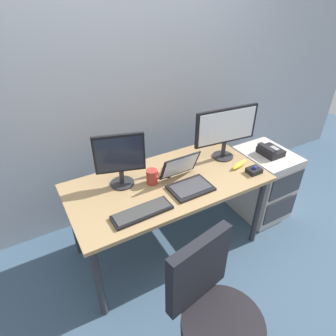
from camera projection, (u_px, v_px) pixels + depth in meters
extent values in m
plane|color=#395167|center=(168.00, 245.00, 2.63)|extent=(8.00, 8.00, 0.00)
cube|color=#949AA5|center=(124.00, 68.00, 2.39)|extent=(6.00, 0.10, 2.80)
cube|color=#9E7E53|center=(168.00, 183.00, 2.24)|extent=(1.53, 0.76, 0.03)
cylinder|color=#2D2D33|center=(99.00, 283.00, 1.92)|extent=(0.05, 0.05, 0.68)
cylinder|color=#2D2D33|center=(258.00, 211.00, 2.50)|extent=(0.05, 0.05, 0.68)
cylinder|color=#2D2D33|center=(74.00, 223.00, 2.38)|extent=(0.05, 0.05, 0.68)
cylinder|color=#2D2D33|center=(213.00, 175.00, 2.96)|extent=(0.05, 0.05, 0.68)
cube|color=beige|center=(262.00, 183.00, 2.85)|extent=(0.42, 0.52, 0.68)
cube|color=#38383D|center=(287.00, 185.00, 2.57)|extent=(0.38, 0.01, 0.23)
cube|color=#38383D|center=(280.00, 209.00, 2.73)|extent=(0.38, 0.01, 0.23)
cube|color=black|center=(271.00, 151.00, 2.63)|extent=(0.17, 0.20, 0.06)
cube|color=black|center=(267.00, 149.00, 2.58)|extent=(0.05, 0.18, 0.04)
cube|color=gray|center=(274.00, 148.00, 2.62)|extent=(0.07, 0.08, 0.01)
cylinder|color=black|center=(222.00, 326.00, 1.53)|extent=(0.44, 0.44, 0.07)
cube|color=black|center=(198.00, 270.00, 1.51)|extent=(0.40, 0.13, 0.42)
cylinder|color=#262628|center=(223.00, 156.00, 2.53)|extent=(0.18, 0.18, 0.01)
cylinder|color=#262628|center=(224.00, 149.00, 2.49)|extent=(0.04, 0.04, 0.13)
cube|color=black|center=(226.00, 126.00, 2.38)|extent=(0.56, 0.08, 0.30)
cube|color=white|center=(227.00, 126.00, 2.36)|extent=(0.51, 0.06, 0.27)
cylinder|color=#262628|center=(122.00, 183.00, 2.20)|extent=(0.18, 0.18, 0.01)
cylinder|color=#262628|center=(122.00, 177.00, 2.17)|extent=(0.04, 0.04, 0.10)
cube|color=black|center=(119.00, 154.00, 2.06)|extent=(0.36, 0.13, 0.30)
cube|color=#1E2333|center=(120.00, 155.00, 2.05)|extent=(0.32, 0.10, 0.26)
cube|color=black|center=(142.00, 212.00, 1.92)|extent=(0.41, 0.15, 0.02)
cube|color=#353535|center=(142.00, 211.00, 1.92)|extent=(0.38, 0.13, 0.01)
cube|color=black|center=(191.00, 188.00, 2.15)|extent=(0.31, 0.22, 0.02)
cube|color=#38383D|center=(191.00, 187.00, 2.14)|extent=(0.27, 0.17, 0.00)
cube|color=black|center=(180.00, 166.00, 2.20)|extent=(0.31, 0.10, 0.21)
cube|color=silver|center=(180.00, 166.00, 2.19)|extent=(0.27, 0.08, 0.18)
cube|color=black|center=(254.00, 171.00, 2.32)|extent=(0.11, 0.09, 0.04)
sphere|color=navy|center=(255.00, 168.00, 2.31)|extent=(0.04, 0.04, 0.04)
cylinder|color=#A4332B|center=(152.00, 177.00, 2.18)|extent=(0.08, 0.08, 0.12)
torus|color=#A2342B|center=(157.00, 175.00, 2.20)|extent=(0.01, 0.07, 0.07)
cube|color=black|center=(166.00, 172.00, 2.33)|extent=(0.13, 0.16, 0.01)
ellipsoid|color=yellow|center=(240.00, 164.00, 2.40)|extent=(0.19, 0.09, 0.04)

